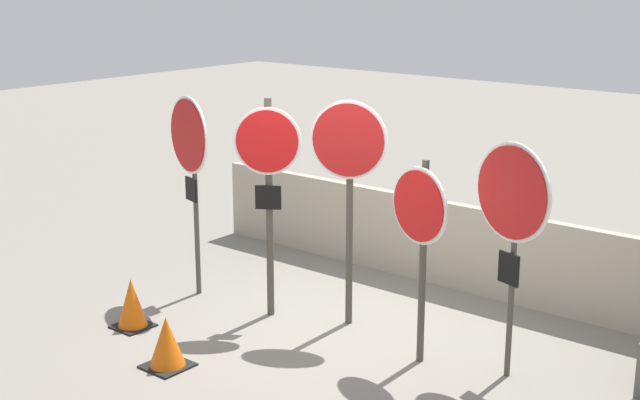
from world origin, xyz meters
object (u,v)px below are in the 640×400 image
object	(u,v)px
stop_sign_3	(420,222)
traffic_cone_1	(167,342)
stop_sign_1	(268,169)
stop_sign_2	(349,164)
stop_sign_4	(512,207)
traffic_cone_0	(132,303)
stop_sign_0	(190,149)

from	to	relation	value
stop_sign_3	traffic_cone_1	world-z (taller)	stop_sign_3
stop_sign_1	stop_sign_2	world-z (taller)	stop_sign_2
stop_sign_3	stop_sign_4	distance (m)	0.87
stop_sign_3	traffic_cone_0	size ratio (longest dim) A/B	3.70
stop_sign_0	stop_sign_4	bearing A→B (deg)	21.30
stop_sign_1	stop_sign_4	world-z (taller)	stop_sign_1
stop_sign_1	stop_sign_4	distance (m)	2.71
stop_sign_3	stop_sign_4	bearing A→B (deg)	31.68
stop_sign_1	traffic_cone_1	distance (m)	2.11
stop_sign_4	stop_sign_3	bearing A→B (deg)	-145.42
traffic_cone_1	traffic_cone_0	bearing A→B (deg)	157.90
stop_sign_0	stop_sign_3	world-z (taller)	stop_sign_0
stop_sign_1	traffic_cone_1	bearing A→B (deg)	-118.62
stop_sign_0	stop_sign_3	distance (m)	3.04
stop_sign_1	stop_sign_2	bearing A→B (deg)	-9.72
stop_sign_0	stop_sign_1	size ratio (longest dim) A/B	0.97
stop_sign_1	stop_sign_3	world-z (taller)	stop_sign_1
stop_sign_3	traffic_cone_1	xyz separation A→B (m)	(-1.77, -1.60, -1.15)
stop_sign_4	traffic_cone_1	size ratio (longest dim) A/B	4.40
stop_sign_0	stop_sign_4	size ratio (longest dim) A/B	1.04
traffic_cone_1	stop_sign_1	bearing A→B (deg)	94.17
stop_sign_0	stop_sign_2	bearing A→B (deg)	28.26
stop_sign_1	stop_sign_4	bearing A→B (deg)	-27.26
stop_sign_1	traffic_cone_0	distance (m)	2.02
stop_sign_4	stop_sign_2	bearing A→B (deg)	-164.37
traffic_cone_1	stop_sign_3	bearing A→B (deg)	41.99
traffic_cone_0	traffic_cone_1	world-z (taller)	traffic_cone_0
traffic_cone_0	traffic_cone_1	size ratio (longest dim) A/B	1.07
stop_sign_0	traffic_cone_0	xyz separation A→B (m)	(0.22, -1.10, -1.46)
traffic_cone_1	stop_sign_4	bearing A→B (deg)	35.43
traffic_cone_0	traffic_cone_1	distance (m)	1.11
stop_sign_1	stop_sign_3	bearing A→B (deg)	-32.10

